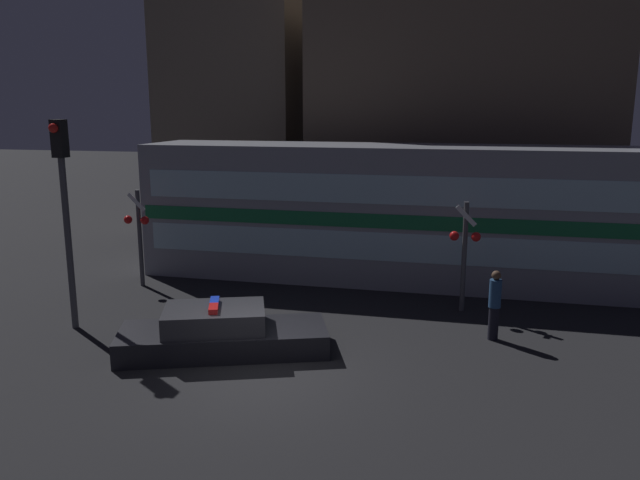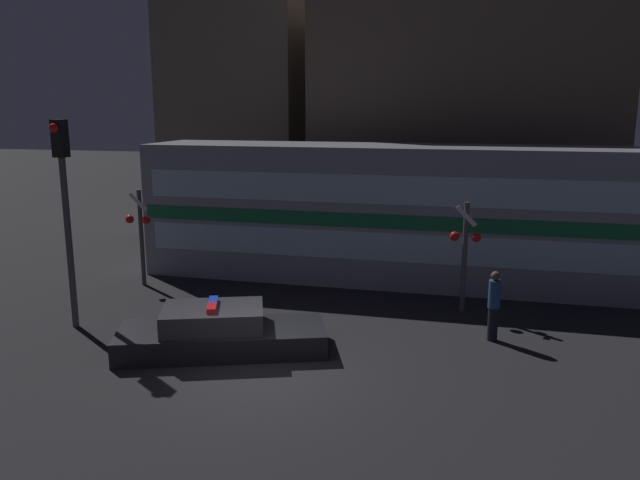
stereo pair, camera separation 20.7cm
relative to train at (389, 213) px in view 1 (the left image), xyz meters
name	(u,v)px [view 1 (the left image)]	position (x,y,z in m)	size (l,w,h in m)	color
ground_plane	(264,375)	(-1.52, -8.22, -2.16)	(120.00, 120.00, 0.00)	black
train	(389,213)	(0.00, 0.00, 0.00)	(15.84, 3.13, 4.32)	gray
police_car	(221,334)	(-2.89, -7.19, -1.73)	(5.00, 3.21, 1.18)	black
pedestrian	(495,304)	(3.20, -4.96, -1.28)	(0.29, 0.29, 1.71)	black
crossing_signal_near	(464,248)	(2.44, -2.95, -0.39)	(0.82, 0.34, 3.03)	#4C4C51
crossing_signal_far	(139,231)	(-7.37, -2.74, -0.39)	(0.82, 0.34, 3.03)	#4C4C51
traffic_light_corner	(64,197)	(-7.11, -6.57, 1.18)	(0.30, 0.46, 5.21)	#4C4C51
building_left	(244,112)	(-8.01, 8.63, 3.11)	(6.10, 6.81, 10.53)	#726656
building_center	(460,110)	(1.99, 6.66, 3.21)	(11.63, 5.89, 10.74)	brown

